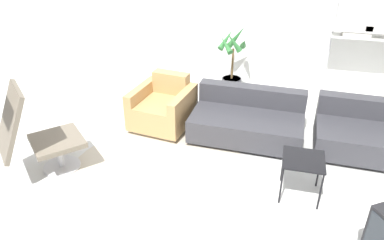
# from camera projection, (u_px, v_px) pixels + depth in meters

# --- Properties ---
(ground_plane) EXTENTS (12.00, 12.00, 0.00)m
(ground_plane) POSITION_uv_depth(u_px,v_px,m) (167.00, 168.00, 4.53)
(ground_plane) COLOR silver
(wall_back) EXTENTS (12.00, 0.09, 2.80)m
(wall_back) POSITION_uv_depth(u_px,v_px,m) (218.00, 1.00, 6.34)
(wall_back) COLOR silver
(wall_back) RESTS_ON ground_plane
(round_rug) EXTENTS (2.20, 2.20, 0.01)m
(round_rug) POSITION_uv_depth(u_px,v_px,m) (159.00, 173.00, 4.44)
(round_rug) COLOR #BCB29E
(round_rug) RESTS_ON ground_plane
(lounge_chair) EXTENTS (1.06, 1.07, 1.22)m
(lounge_chair) POSITION_uv_depth(u_px,v_px,m) (21.00, 123.00, 4.06)
(lounge_chair) COLOR #BCBCC1
(lounge_chair) RESTS_ON ground_plane
(armchair_red) EXTENTS (0.87, 0.90, 0.72)m
(armchair_red) POSITION_uv_depth(u_px,v_px,m) (163.00, 108.00, 5.32)
(armchair_red) COLOR silver
(armchair_red) RESTS_ON ground_plane
(couch_low) EXTENTS (1.50, 0.91, 0.63)m
(couch_low) POSITION_uv_depth(u_px,v_px,m) (247.00, 121.00, 5.07)
(couch_low) COLOR black
(couch_low) RESTS_ON ground_plane
(couch_second) EXTENTS (1.20, 0.90, 0.63)m
(couch_second) POSITION_uv_depth(u_px,v_px,m) (363.00, 135.00, 4.76)
(couch_second) COLOR black
(couch_second) RESTS_ON ground_plane
(side_table) EXTENTS (0.43, 0.43, 0.47)m
(side_table) POSITION_uv_depth(u_px,v_px,m) (303.00, 163.00, 3.91)
(side_table) COLOR black
(side_table) RESTS_ON ground_plane
(potted_plant) EXTENTS (0.51, 0.52, 1.13)m
(potted_plant) POSITION_uv_depth(u_px,v_px,m) (232.00, 67.00, 6.32)
(potted_plant) COLOR #333338
(potted_plant) RESTS_ON ground_plane
(shelf_unit) EXTENTS (1.20, 0.28, 1.71)m
(shelf_unit) POSITION_uv_depth(u_px,v_px,m) (371.00, 30.00, 5.68)
(shelf_unit) COLOR #BCBCC1
(shelf_unit) RESTS_ON ground_plane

